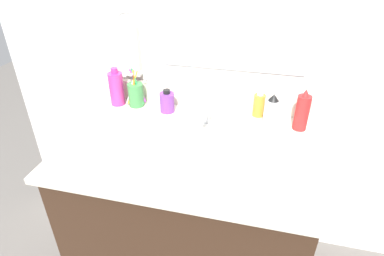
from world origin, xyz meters
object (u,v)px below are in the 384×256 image
bottle_lotion_white (272,112)px  bottle_soap_pink (117,88)px  bottle_spray_red (302,112)px  faucet (206,120)px  bottle_oil_amber (259,105)px  bottle_cream_purple (167,102)px  soap_bar (238,115)px  hand_towel (128,51)px  cup_green (136,93)px

bottle_lotion_white → bottle_soap_pink: 0.68m
bottle_spray_red → bottle_soap_pink: same height
faucet → bottle_soap_pink: (-0.43, 0.10, 0.05)m
bottle_oil_amber → bottle_cream_purple: bottle_oil_amber is taller
faucet → soap_bar: (0.12, 0.10, -0.02)m
hand_towel → soap_bar: hand_towel is taller
hand_towel → bottle_spray_red: bearing=-8.9°
hand_towel → bottle_cream_purple: hand_towel is taller
hand_towel → faucet: bearing=-25.6°
bottle_lotion_white → bottle_soap_pink: size_ratio=0.81×
bottle_oil_amber → soap_bar: size_ratio=1.78×
bottle_spray_red → faucet: bearing=-168.7°
bottle_cream_purple → cup_green: size_ratio=0.53×
hand_towel → bottle_spray_red: 0.78m
bottle_oil_amber → cup_green: (-0.54, -0.04, 0.01)m
hand_towel → soap_bar: bearing=-9.6°
bottle_oil_amber → soap_bar: (-0.08, -0.04, -0.04)m
cup_green → bottle_soap_pink: bearing=-176.8°
hand_towel → faucet: size_ratio=1.38×
bottle_spray_red → cup_green: (-0.71, 0.03, -0.02)m
bottle_cream_purple → bottle_lotion_white: bearing=-2.1°
hand_towel → bottle_spray_red: (0.76, -0.12, -0.14)m
bottle_spray_red → cup_green: cup_green is taller
hand_towel → soap_bar: size_ratio=3.44×
bottle_oil_amber → bottle_soap_pink: (-0.63, -0.04, 0.03)m
bottle_lotion_white → soap_bar: bottle_lotion_white is taller
cup_green → bottle_cream_purple: bearing=-7.6°
hand_towel → cup_green: hand_towel is taller
bottle_cream_purple → soap_bar: 0.31m
bottle_cream_purple → bottle_spray_red: size_ratio=0.59×
cup_green → bottle_lotion_white: bearing=-3.5°
bottle_soap_pink → hand_towel: bearing=70.9°
faucet → soap_bar: 0.16m
bottle_lotion_white → cup_green: cup_green is taller
cup_green → bottle_spray_red: bearing=-2.8°
bottle_cream_purple → bottle_soap_pink: (-0.24, 0.02, 0.03)m
faucet → cup_green: size_ratio=0.83×
bottle_lotion_white → bottle_oil_amber: size_ratio=1.22×
bottle_spray_red → cup_green: size_ratio=0.89×
bottle_lotion_white → hand_towel: bearing=169.4°
hand_towel → bottle_lotion_white: hand_towel is taller
bottle_oil_amber → bottle_soap_pink: size_ratio=0.66×
faucet → cup_green: (-0.34, 0.11, 0.03)m
bottle_cream_purple → bottle_soap_pink: bearing=176.4°
faucet → bottle_cream_purple: 0.21m
bottle_oil_amber → cup_green: bearing=-176.2°
bottle_spray_red → hand_towel: bearing=171.1°
hand_towel → bottle_cream_purple: 0.29m
bottle_lotion_white → bottle_cream_purple: size_ratio=1.37×
bottle_lotion_white → bottle_cream_purple: bearing=177.9°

